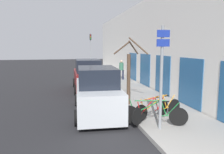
% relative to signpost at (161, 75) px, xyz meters
% --- Properties ---
extents(ground_plane, '(80.00, 80.00, 0.00)m').
position_rel_signpost_xyz_m(ground_plane, '(-1.59, 8.55, -2.08)').
color(ground_plane, black).
extents(sidewalk_curb, '(3.20, 32.00, 0.15)m').
position_rel_signpost_xyz_m(sidewalk_curb, '(1.01, 11.35, -2.00)').
color(sidewalk_curb, gray).
rests_on(sidewalk_curb, ground).
extents(building_facade, '(0.23, 32.00, 6.50)m').
position_rel_signpost_xyz_m(building_facade, '(2.76, 11.26, 1.14)').
color(building_facade, silver).
rests_on(building_facade, ground).
extents(signpost, '(0.47, 0.13, 3.58)m').
position_rel_signpost_xyz_m(signpost, '(0.00, 0.00, 0.00)').
color(signpost, gray).
rests_on(signpost, sidewalk_curb).
extents(bicycle_0, '(2.32, 0.93, 0.95)m').
position_rel_signpost_xyz_m(bicycle_0, '(-0.05, 0.45, -1.52)').
color(bicycle_0, black).
rests_on(bicycle_0, sidewalk_curb).
extents(bicycle_1, '(2.03, 1.28, 0.90)m').
position_rel_signpost_xyz_m(bicycle_1, '(0.07, 0.97, -1.54)').
color(bicycle_1, black).
rests_on(bicycle_1, sidewalk_curb).
extents(bicycle_2, '(2.35, 0.85, 0.92)m').
position_rel_signpost_xyz_m(bicycle_2, '(0.43, 1.13, -1.53)').
color(bicycle_2, black).
rests_on(bicycle_2, sidewalk_curb).
extents(parked_car_0, '(2.21, 4.77, 2.13)m').
position_rel_signpost_xyz_m(parked_car_0, '(-1.84, 2.69, -1.10)').
color(parked_car_0, '#B2B7BC').
rests_on(parked_car_0, ground).
extents(parked_car_1, '(2.01, 4.68, 2.18)m').
position_rel_signpost_xyz_m(parked_car_1, '(-1.71, 8.18, -1.08)').
color(parked_car_1, maroon).
rests_on(parked_car_1, ground).
extents(pedestrian_near, '(0.44, 0.38, 1.72)m').
position_rel_signpost_xyz_m(pedestrian_near, '(1.65, 11.77, -0.93)').
color(pedestrian_near, '#1E2338').
rests_on(pedestrian_near, sidewalk_curb).
extents(street_tree, '(1.54, 1.23, 3.35)m').
position_rel_signpost_xyz_m(street_tree, '(-0.11, 3.49, -0.38)').
color(street_tree, '#4C3828').
rests_on(street_tree, sidewalk_curb).
extents(traffic_light, '(0.20, 0.30, 4.50)m').
position_rel_signpost_xyz_m(traffic_light, '(-0.20, 19.31, 0.96)').
color(traffic_light, gray).
rests_on(traffic_light, sidewalk_curb).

